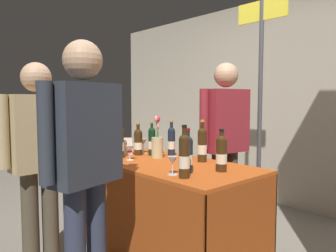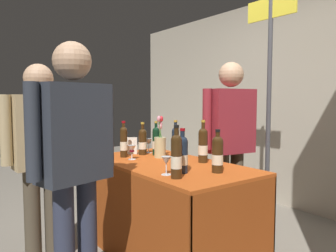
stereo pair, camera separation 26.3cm
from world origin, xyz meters
name	(u,v)px [view 1 (the left image)]	position (x,y,z in m)	size (l,w,h in m)	color
back_partition	(290,102)	(0.00, 1.97, 1.26)	(6.30, 0.12, 2.52)	#B2A893
tasting_table	(168,192)	(0.00, 0.00, 0.54)	(1.50, 0.78, 0.78)	#B74C19
featured_wine_bottle	(184,155)	(0.45, -0.26, 0.93)	(0.07, 0.07, 0.35)	#38230F
display_bottle_0	(202,144)	(0.15, 0.24, 0.93)	(0.08, 0.08, 0.35)	#38230F
display_bottle_1	(120,142)	(-0.45, -0.16, 0.92)	(0.07, 0.07, 0.32)	#38230F
display_bottle_2	(187,153)	(0.35, -0.13, 0.92)	(0.08, 0.08, 0.31)	#192333
display_bottle_3	(221,153)	(0.49, 0.07, 0.91)	(0.08, 0.08, 0.31)	#38230F
display_bottle_4	(152,141)	(-0.37, 0.14, 0.91)	(0.07, 0.07, 0.31)	black
display_bottle_5	(138,141)	(-0.47, 0.05, 0.91)	(0.08, 0.08, 0.30)	#38230F
display_bottle_6	(171,141)	(-0.25, 0.27, 0.92)	(0.07, 0.07, 0.32)	#192333
wine_glass_near_vendor	(143,143)	(-0.52, 0.15, 0.88)	(0.07, 0.07, 0.14)	silver
wine_glass_mid	(172,161)	(0.33, -0.26, 0.87)	(0.07, 0.07, 0.13)	silver
wine_glass_near_taster	(130,150)	(-0.31, -0.16, 0.87)	(0.07, 0.07, 0.12)	silver
flower_vase	(157,145)	(-0.24, 0.09, 0.89)	(0.10, 0.10, 0.37)	tan
brochure_stand	(125,146)	(-0.56, -0.03, 0.86)	(0.14, 0.01, 0.16)	silver
vendor_presenter	(225,134)	(0.07, 0.65, 0.97)	(0.27, 0.58, 1.63)	#4C4233
taster_foreground_right	(38,150)	(-0.44, -0.87, 0.92)	(0.22, 0.55, 1.56)	#4C4233
taster_foreground_left	(85,155)	(0.24, -0.87, 0.97)	(0.31, 0.57, 1.63)	#2D3347
booth_signpost	(260,87)	(0.15, 1.09, 1.42)	(0.54, 0.04, 2.28)	#47474C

